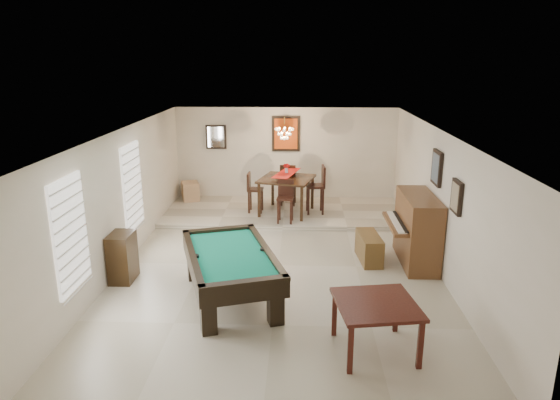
# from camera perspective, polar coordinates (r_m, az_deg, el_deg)

# --- Properties ---
(ground_plane) EXTENTS (6.00, 9.00, 0.02)m
(ground_plane) POSITION_cam_1_polar(r_m,az_deg,el_deg) (9.79, -0.15, -7.52)
(ground_plane) COLOR beige
(wall_back) EXTENTS (6.00, 0.04, 2.60)m
(wall_back) POSITION_cam_1_polar(r_m,az_deg,el_deg) (13.71, 0.67, 5.13)
(wall_back) COLOR silver
(wall_back) RESTS_ON ground_plane
(wall_front) EXTENTS (6.00, 0.04, 2.60)m
(wall_front) POSITION_cam_1_polar(r_m,az_deg,el_deg) (5.18, -2.39, -14.20)
(wall_front) COLOR silver
(wall_front) RESTS_ON ground_plane
(wall_left) EXTENTS (0.04, 9.00, 2.60)m
(wall_left) POSITION_cam_1_polar(r_m,az_deg,el_deg) (9.93, -17.72, 0.07)
(wall_left) COLOR silver
(wall_left) RESTS_ON ground_plane
(wall_right) EXTENTS (0.04, 9.00, 2.60)m
(wall_right) POSITION_cam_1_polar(r_m,az_deg,el_deg) (9.69, 17.87, -0.33)
(wall_right) COLOR silver
(wall_right) RESTS_ON ground_plane
(ceiling) EXTENTS (6.00, 9.00, 0.04)m
(ceiling) POSITION_cam_1_polar(r_m,az_deg,el_deg) (9.06, -0.16, 7.78)
(ceiling) COLOR white
(ceiling) RESTS_ON wall_back
(dining_step) EXTENTS (6.00, 2.50, 0.12)m
(dining_step) POSITION_cam_1_polar(r_m,az_deg,el_deg) (12.81, 0.49, -1.40)
(dining_step) COLOR beige
(dining_step) RESTS_ON ground_plane
(window_left_front) EXTENTS (0.06, 1.00, 1.70)m
(window_left_front) POSITION_cam_1_polar(r_m,az_deg,el_deg) (7.95, -22.85, -3.62)
(window_left_front) COLOR white
(window_left_front) RESTS_ON wall_left
(window_left_rear) EXTENTS (0.06, 1.00, 1.70)m
(window_left_rear) POSITION_cam_1_polar(r_m,az_deg,el_deg) (10.44, -16.52, 1.50)
(window_left_rear) COLOR white
(window_left_rear) RESTS_ON wall_left
(pool_table) EXTENTS (2.01, 2.72, 0.81)m
(pool_table) POSITION_cam_1_polar(r_m,az_deg,el_deg) (8.39, -5.64, -8.70)
(pool_table) COLOR black
(pool_table) RESTS_ON ground_plane
(square_table) EXTENTS (1.21, 1.21, 0.73)m
(square_table) POSITION_cam_1_polar(r_m,az_deg,el_deg) (7.13, 10.81, -14.04)
(square_table) COLOR #35120D
(square_table) RESTS_ON ground_plane
(upright_piano) EXTENTS (0.91, 1.63, 1.36)m
(upright_piano) POSITION_cam_1_polar(r_m,az_deg,el_deg) (10.01, 14.53, -3.27)
(upright_piano) COLOR brown
(upright_piano) RESTS_ON ground_plane
(piano_bench) EXTENTS (0.46, 0.99, 0.53)m
(piano_bench) POSITION_cam_1_polar(r_m,az_deg,el_deg) (10.07, 10.15, -5.39)
(piano_bench) COLOR brown
(piano_bench) RESTS_ON ground_plane
(apothecary_chest) EXTENTS (0.39, 0.59, 0.89)m
(apothecary_chest) POSITION_cam_1_polar(r_m,az_deg,el_deg) (9.44, -17.57, -6.24)
(apothecary_chest) COLOR black
(apothecary_chest) RESTS_ON ground_plane
(dining_table) EXTENTS (1.51, 1.51, 1.02)m
(dining_table) POSITION_cam_1_polar(r_m,az_deg,el_deg) (12.43, 0.74, 0.80)
(dining_table) COLOR black
(dining_table) RESTS_ON dining_step
(flower_vase) EXTENTS (0.15, 0.15, 0.25)m
(flower_vase) POSITION_cam_1_polar(r_m,az_deg,el_deg) (12.28, 0.75, 3.66)
(flower_vase) COLOR red
(flower_vase) RESTS_ON dining_table
(dining_chair_south) EXTENTS (0.40, 0.40, 1.02)m
(dining_chair_south) POSITION_cam_1_polar(r_m,az_deg,el_deg) (11.71, 0.60, -0.17)
(dining_chair_south) COLOR black
(dining_chair_south) RESTS_ON dining_step
(dining_chair_north) EXTENTS (0.44, 0.44, 1.10)m
(dining_chair_north) POSITION_cam_1_polar(r_m,az_deg,el_deg) (13.14, 0.96, 1.83)
(dining_chair_north) COLOR black
(dining_chair_north) RESTS_ON dining_step
(dining_chair_west) EXTENTS (0.39, 0.39, 1.00)m
(dining_chair_west) POSITION_cam_1_polar(r_m,az_deg,el_deg) (12.53, -2.82, 0.86)
(dining_chair_west) COLOR black
(dining_chair_west) RESTS_ON dining_step
(dining_chair_east) EXTENTS (0.48, 0.48, 1.20)m
(dining_chair_east) POSITION_cam_1_polar(r_m,az_deg,el_deg) (12.43, 4.04, 1.18)
(dining_chair_east) COLOR black
(dining_chair_east) RESTS_ON dining_step
(corner_bench) EXTENTS (0.59, 0.65, 0.49)m
(corner_bench) POSITION_cam_1_polar(r_m,az_deg,el_deg) (13.86, -10.19, 1.01)
(corner_bench) COLOR tan
(corner_bench) RESTS_ON dining_step
(chandelier) EXTENTS (0.44, 0.44, 0.60)m
(chandelier) POSITION_cam_1_polar(r_m,az_deg,el_deg) (12.28, 0.50, 8.10)
(chandelier) COLOR #FFE5B2
(chandelier) RESTS_ON ceiling
(back_painting) EXTENTS (0.75, 0.06, 0.95)m
(back_painting) POSITION_cam_1_polar(r_m,az_deg,el_deg) (13.57, 0.67, 7.59)
(back_painting) COLOR #D84C14
(back_painting) RESTS_ON wall_back
(back_mirror) EXTENTS (0.55, 0.06, 0.65)m
(back_mirror) POSITION_cam_1_polar(r_m,az_deg,el_deg) (13.77, -7.32, 7.16)
(back_mirror) COLOR white
(back_mirror) RESTS_ON wall_back
(right_picture_upper) EXTENTS (0.06, 0.55, 0.65)m
(right_picture_upper) POSITION_cam_1_polar(r_m,az_deg,el_deg) (9.81, 17.50, 3.53)
(right_picture_upper) COLOR slate
(right_picture_upper) RESTS_ON wall_right
(right_picture_lower) EXTENTS (0.06, 0.45, 0.55)m
(right_picture_lower) POSITION_cam_1_polar(r_m,az_deg,el_deg) (8.65, 19.54, 0.34)
(right_picture_lower) COLOR gray
(right_picture_lower) RESTS_ON wall_right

